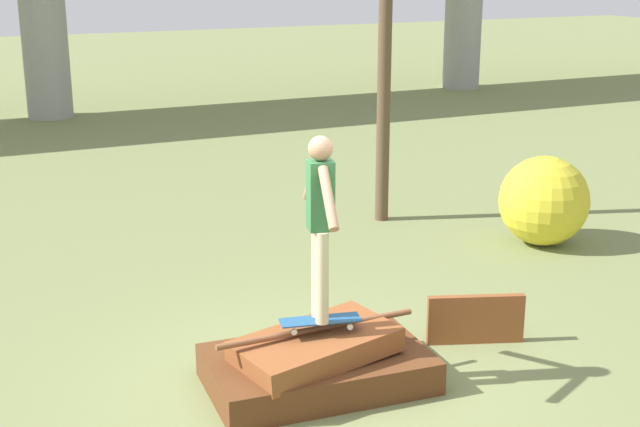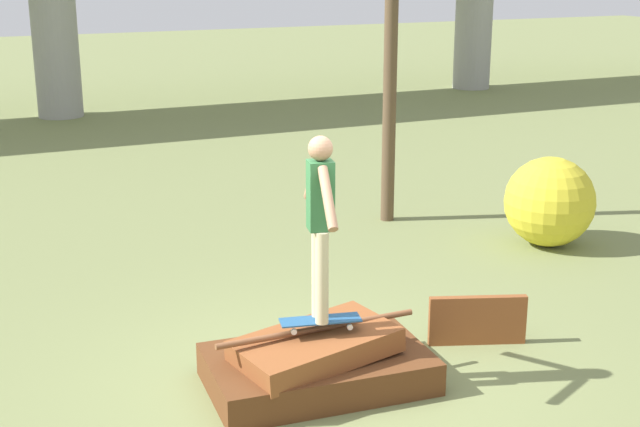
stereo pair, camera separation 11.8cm
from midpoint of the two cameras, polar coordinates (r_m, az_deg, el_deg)
name	(u,v)px [view 2 (the right image)]	position (r m, az deg, el deg)	size (l,w,h in m)	color
ground_plane	(318,384)	(8.55, 0.27, -10.87)	(80.00, 80.00, 0.00)	olive
scrap_pile	(317,363)	(8.43, 0.23, -9.55)	(2.13, 1.39, 0.60)	#5B3319
scrap_plank_loose	(477,320)	(9.42, 10.40, -6.74)	(0.98, 0.43, 0.52)	brown
skateboard	(320,321)	(8.22, 0.41, -6.88)	(0.77, 0.37, 0.09)	#23517F
skater	(320,215)	(7.87, 0.43, -0.11)	(0.33, 1.13, 1.71)	#C6B78E
bush_yellow_flowering	(550,202)	(12.67, 14.74, 0.73)	(1.25, 1.25, 1.25)	gold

